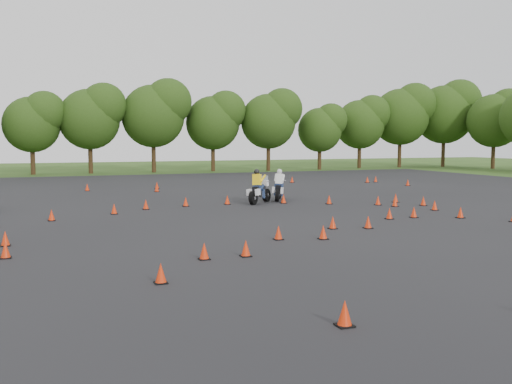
# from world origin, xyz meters

# --- Properties ---
(ground) EXTENTS (140.00, 140.00, 0.00)m
(ground) POSITION_xyz_m (0.00, 0.00, 0.00)
(ground) COLOR #2D5119
(ground) RESTS_ON ground
(asphalt_pad) EXTENTS (62.00, 62.00, 0.00)m
(asphalt_pad) POSITION_xyz_m (0.00, 6.00, 0.01)
(asphalt_pad) COLOR black
(asphalt_pad) RESTS_ON ground
(treeline) EXTENTS (87.20, 32.07, 11.15)m
(treeline) POSITION_xyz_m (4.72, 34.99, 4.57)
(treeline) COLOR #253F12
(treeline) RESTS_ON ground
(traffic_cones) EXTENTS (36.07, 33.57, 0.45)m
(traffic_cones) POSITION_xyz_m (-0.08, 5.56, 0.23)
(traffic_cones) COLOR red
(traffic_cones) RESTS_ON asphalt_pad
(rider_yellow) EXTENTS (2.17, 2.12, 1.80)m
(rider_yellow) POSITION_xyz_m (2.56, 10.09, 0.90)
(rider_yellow) COLOR yellow
(rider_yellow) RESTS_ON ground
(rider_white) EXTENTS (1.63, 2.30, 1.72)m
(rider_white) POSITION_xyz_m (4.03, 11.15, 0.87)
(rider_white) COLOR white
(rider_white) RESTS_ON ground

